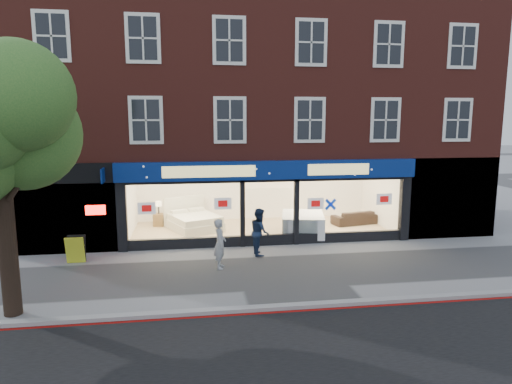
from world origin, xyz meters
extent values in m
plane|color=gray|center=(0.00, 0.00, 0.00)|extent=(120.00, 120.00, 0.00)
cube|color=#8C0A07|center=(0.00, -3.10, 0.01)|extent=(60.00, 0.10, 0.01)
cube|color=gray|center=(0.00, -2.90, 0.06)|extent=(60.00, 0.25, 0.12)
cube|color=tan|center=(0.00, 5.25, 0.05)|extent=(11.00, 4.50, 0.10)
cube|color=maroon|center=(0.00, 7.00, 6.65)|extent=(19.00, 8.00, 6.70)
cube|color=navy|center=(0.00, 2.88, 2.95)|extent=(11.40, 0.28, 0.70)
cube|color=black|center=(0.00, 3.08, 0.20)|extent=(11.00, 0.18, 0.40)
cube|color=black|center=(-5.50, 3.05, 1.30)|extent=(0.35, 0.30, 2.60)
cube|color=black|center=(5.50, 3.05, 1.30)|extent=(0.35, 0.30, 2.60)
cube|color=white|center=(-3.25, 3.00, 1.45)|extent=(4.20, 0.02, 2.10)
cube|color=white|center=(3.25, 3.00, 1.45)|extent=(4.20, 0.02, 2.10)
cube|color=white|center=(0.00, 3.25, 1.15)|extent=(1.80, 0.02, 2.10)
cube|color=silver|center=(0.00, 7.50, 1.30)|extent=(11.00, 0.20, 2.60)
cube|color=#FFEAC6|center=(0.00, 5.25, 2.60)|extent=(11.00, 4.50, 0.12)
cube|color=black|center=(-7.60, 3.30, 1.65)|extent=(3.80, 0.60, 3.30)
cube|color=#FF140C|center=(-6.40, 2.95, 1.60)|extent=(0.70, 0.04, 0.35)
cube|color=black|center=(7.50, 3.20, 1.65)|extent=(4.00, 0.40, 3.30)
cylinder|color=black|center=(-7.50, -2.20, 2.20)|extent=(0.44, 0.44, 4.40)
sphere|color=#285921|center=(-6.80, -2.60, 5.40)|extent=(2.40, 2.40, 2.40)
cube|color=beige|center=(-2.83, 5.55, 0.29)|extent=(2.54, 2.71, 0.38)
cube|color=beige|center=(-2.83, 5.55, 0.61)|extent=(2.44, 2.60, 0.27)
cube|color=beige|center=(-3.28, 6.59, 0.75)|extent=(1.81, 0.88, 1.29)
cube|color=beige|center=(-3.51, 6.10, 0.81)|extent=(0.78, 0.59, 0.13)
cube|color=beige|center=(-2.77, 6.42, 0.81)|extent=(0.78, 0.59, 0.13)
cube|color=brown|center=(-4.40, 6.49, 0.38)|extent=(0.52, 0.52, 0.55)
cube|color=white|center=(1.60, 4.15, 0.24)|extent=(2.11, 2.45, 0.28)
cube|color=white|center=(1.60, 4.15, 0.52)|extent=(2.11, 2.45, 0.28)
cube|color=white|center=(1.60, 4.15, 0.80)|extent=(2.11, 2.45, 0.28)
imported|color=black|center=(4.39, 5.56, 0.40)|extent=(2.19, 1.21, 0.60)
cube|color=gold|center=(-6.90, 1.86, 0.47)|extent=(0.62, 0.40, 0.95)
imported|color=#9FA1A6|center=(-2.08, 0.62, 0.82)|extent=(0.47, 0.65, 1.64)
imported|color=#172642|center=(-0.57, 1.88, 0.85)|extent=(0.66, 0.84, 1.69)
camera|label=1|loc=(-3.05, -13.83, 4.90)|focal=32.00mm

